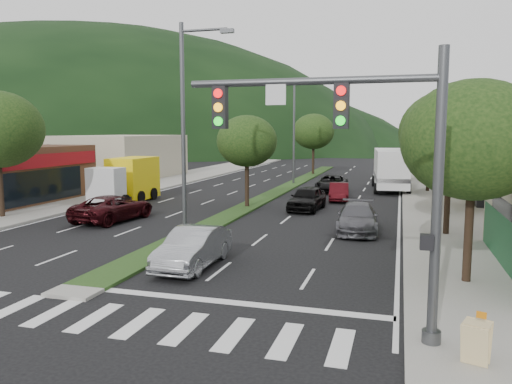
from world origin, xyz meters
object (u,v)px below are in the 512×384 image
(suv_maroon, at_px, (113,208))
(car_queue_d, at_px, (332,184))
(motorhome, at_px, (391,169))
(a_frame_sign, at_px, (477,339))
(tree_r_e, at_px, (425,133))
(traffic_signal, at_px, (368,152))
(tree_r_d, at_px, (430,130))
(tree_r_a, at_px, (473,140))
(tree_med_far, at_px, (314,131))
(tree_r_b, at_px, (451,132))
(streetlight_near, at_px, (187,121))
(streetlight_mid, at_px, (296,126))
(sedan_silver, at_px, (193,248))
(tree_r_c, at_px, (438,137))
(box_truck, at_px, (128,181))
(car_queue_b, at_px, (357,218))
(tree_med_near, at_px, (247,141))
(car_queue_a, at_px, (307,198))

(suv_maroon, bearing_deg, car_queue_d, -114.44)
(motorhome, bearing_deg, a_frame_sign, -90.26)
(tree_r_e, bearing_deg, a_frame_sign, -90.73)
(traffic_signal, relative_size, tree_r_d, 0.98)
(tree_r_a, relative_size, tree_med_far, 0.96)
(tree_r_b, height_order, streetlight_near, streetlight_near)
(tree_r_a, relative_size, tree_r_e, 0.99)
(tree_r_d, xyz_separation_m, streetlight_mid, (-11.79, 3.00, 0.40))
(streetlight_near, relative_size, sedan_silver, 2.22)
(traffic_signal, distance_m, tree_r_c, 21.74)
(streetlight_near, relative_size, box_truck, 1.55)
(tree_r_e, bearing_deg, traffic_signal, -94.09)
(car_queue_d, height_order, motorhome, motorhome)
(tree_r_e, xyz_separation_m, motorhome, (-3.04, -8.96, -3.03))
(tree_r_d, bearing_deg, car_queue_b, -103.30)
(suv_maroon, bearing_deg, tree_med_near, -124.52)
(streetlight_mid, height_order, suv_maroon, streetlight_mid)
(tree_r_e, xyz_separation_m, tree_med_far, (-12.00, 4.00, 0.11))
(tree_med_far, relative_size, a_frame_sign, 5.60)
(streetlight_mid, height_order, car_queue_b, streetlight_mid)
(motorhome, bearing_deg, suv_maroon, -131.49)
(sedan_silver, bearing_deg, tree_r_b, 41.22)
(tree_r_e, height_order, car_queue_b, tree_r_e)
(traffic_signal, xyz_separation_m, tree_r_a, (2.97, 5.54, 0.17))
(car_queue_a, xyz_separation_m, a_frame_sign, (7.43, -20.48, -0.07))
(tree_r_a, height_order, box_truck, tree_r_a)
(tree_r_b, relative_size, streetlight_near, 0.69)
(tree_med_near, height_order, motorhome, tree_med_near)
(tree_r_a, distance_m, car_queue_b, 9.95)
(traffic_signal, height_order, a_frame_sign, traffic_signal)
(sedan_silver, height_order, car_queue_b, sedan_silver)
(streetlight_near, height_order, streetlight_mid, same)
(sedan_silver, bearing_deg, tree_med_far, 93.31)
(traffic_signal, bearing_deg, tree_med_near, 114.80)
(tree_r_a, bearing_deg, tree_med_near, 130.60)
(sedan_silver, bearing_deg, suv_maroon, 136.94)
(tree_med_far, xyz_separation_m, streetlight_mid, (0.21, -11.00, 0.58))
(streetlight_near, bearing_deg, tree_r_e, 69.77)
(tree_r_b, bearing_deg, car_queue_b, 180.00)
(tree_r_b, bearing_deg, streetlight_near, -161.27)
(motorhome, bearing_deg, tree_r_c, -79.13)
(tree_r_d, relative_size, tree_med_near, 1.19)
(streetlight_mid, relative_size, a_frame_sign, 8.07)
(motorhome, relative_size, a_frame_sign, 7.48)
(streetlight_mid, height_order, car_queue_a, streetlight_mid)
(tree_r_a, distance_m, tree_r_e, 36.00)
(tree_med_near, distance_m, a_frame_sign, 23.65)
(traffic_signal, relative_size, suv_maroon, 1.31)
(traffic_signal, relative_size, streetlight_near, 0.70)
(traffic_signal, xyz_separation_m, streetlight_mid, (-8.82, 34.54, 0.94))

